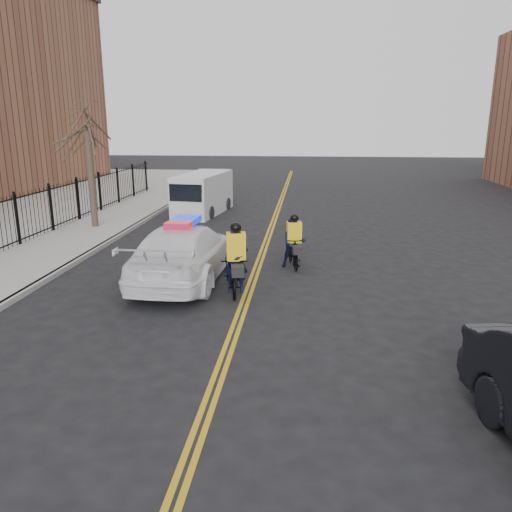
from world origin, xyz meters
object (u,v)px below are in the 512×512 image
object	(u,v)px
cyclist_near	(236,268)
cargo_van	(202,194)
cyclist_far	(294,246)
police_cruiser	(185,252)

from	to	relation	value
cyclist_near	cargo_van	bearing A→B (deg)	95.00
cyclist_near	cyclist_far	world-z (taller)	cyclist_near
police_cruiser	cyclist_far	xyz separation A→B (m)	(3.16, 1.63, -0.15)
cargo_van	cyclist_far	bearing A→B (deg)	-54.49
cyclist_near	cyclist_far	bearing A→B (deg)	49.39
cyclist_far	police_cruiser	bearing A→B (deg)	-164.15
police_cruiser	cyclist_near	size ratio (longest dim) A/B	2.77
cargo_van	cyclist_near	world-z (taller)	cargo_van
police_cruiser	cyclist_far	size ratio (longest dim) A/B	3.25
cargo_van	cyclist_far	distance (m)	10.50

